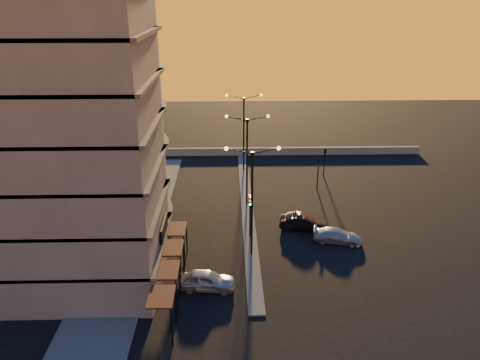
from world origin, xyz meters
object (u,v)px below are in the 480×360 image
at_px(traffic_light_main, 250,209).
at_px(car_sedan, 303,222).
at_px(car_wagon, 337,236).
at_px(car_hatchback, 206,280).
at_px(streetlamp_mid, 247,153).

relative_size(traffic_light_main, car_sedan, 0.98).
bearing_deg(car_wagon, car_hatchback, 135.18).
distance_m(traffic_light_main, car_hatchback, 8.62).
bearing_deg(traffic_light_main, car_hatchback, -115.13).
relative_size(traffic_light_main, car_wagon, 1.02).
height_order(streetlamp_mid, car_sedan, streetlamp_mid).
bearing_deg(car_wagon, streetlamp_mid, 57.87).
height_order(traffic_light_main, car_sedan, traffic_light_main).
height_order(streetlamp_mid, traffic_light_main, streetlamp_mid).
distance_m(streetlamp_mid, car_sedan, 8.88).
xyz_separation_m(streetlamp_mid, car_sedan, (5.00, -5.48, -4.88)).
xyz_separation_m(traffic_light_main, car_sedan, (5.00, 1.65, -2.17)).
distance_m(streetlamp_mid, car_wagon, 12.11).
bearing_deg(car_hatchback, streetlamp_mid, -7.59).
xyz_separation_m(car_sedan, car_wagon, (2.62, -2.49, -0.11)).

